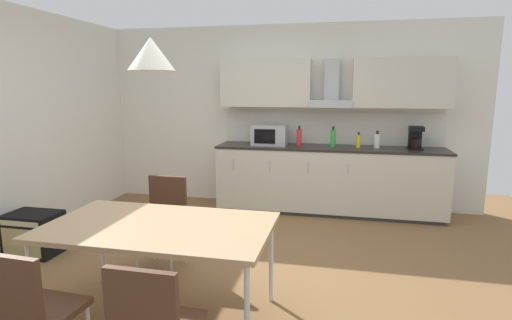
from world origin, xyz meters
TOP-DOWN VIEW (x-y plane):
  - ground_plane at (0.00, 0.00)m, footprint 7.33×7.21m
  - wall_back at (0.00, 2.45)m, footprint 5.86×0.10m
  - kitchen_counter at (0.84, 2.10)m, footprint 3.07×0.63m
  - backsplash_tile at (0.84, 2.39)m, footprint 3.05×0.02m
  - upper_wall_cabinets at (0.84, 2.23)m, footprint 3.05×0.40m
  - microwave at (0.01, 2.10)m, footprint 0.48×0.35m
  - coffee_maker at (1.94, 2.12)m, footprint 0.18×0.19m
  - bottle_red at (0.42, 2.10)m, footprint 0.07×0.07m
  - bottle_white at (1.46, 2.11)m, footprint 0.08×0.08m
  - bottle_green at (0.88, 2.09)m, footprint 0.07×0.07m
  - bottle_yellow at (1.22, 2.09)m, footprint 0.06×0.06m
  - dining_table at (-0.27, -0.82)m, footprint 1.63×0.94m
  - chair_near_left at (-0.64, -1.67)m, footprint 0.42×0.42m
  - chair_far_left at (-0.64, 0.04)m, footprint 0.40×0.40m
  - guitar_amp at (-2.09, 0.00)m, footprint 0.52×0.37m
  - pendant_lamp at (-0.27, -0.82)m, footprint 0.32×0.32m

SIDE VIEW (x-z plane):
  - ground_plane at x=0.00m, z-range -0.02..0.00m
  - guitar_amp at x=-2.09m, z-range 0.00..0.44m
  - kitchen_counter at x=0.84m, z-range 0.00..0.92m
  - chair_near_left at x=-0.64m, z-range 0.10..0.97m
  - chair_far_left at x=-0.64m, z-range 0.10..0.97m
  - dining_table at x=-0.27m, z-range 0.33..1.07m
  - bottle_yellow at x=1.22m, z-range 0.91..1.12m
  - bottle_white at x=1.46m, z-range 0.90..1.14m
  - bottle_red at x=0.42m, z-range 0.90..1.18m
  - bottle_green at x=0.88m, z-range 0.90..1.18m
  - microwave at x=0.01m, z-range 0.92..1.20m
  - coffee_maker at x=1.94m, z-range 0.92..1.22m
  - backsplash_tile at x=0.84m, z-range 0.92..1.37m
  - wall_back at x=0.00m, z-range 0.00..2.59m
  - upper_wall_cabinets at x=0.84m, z-range 1.44..2.09m
  - pendant_lamp at x=-0.27m, z-range 1.83..2.05m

